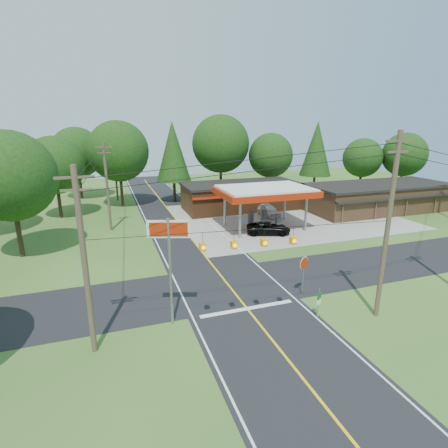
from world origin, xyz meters
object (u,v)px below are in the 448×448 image
object	(u,v)px
suv_car	(268,228)
octagonal_stop_sign	(304,266)
sedan_car	(268,210)
gas_canopy	(265,192)
big_stop_sign	(169,247)

from	to	relation	value
suv_car	octagonal_stop_sign	world-z (taller)	octagonal_stop_sign
sedan_car	octagonal_stop_sign	xyz separation A→B (m)	(-7.50, -21.08, 1.43)
gas_canopy	sedan_car	bearing A→B (deg)	59.38
sedan_car	octagonal_stop_sign	distance (m)	22.42
suv_car	big_stop_sign	world-z (taller)	big_stop_sign
octagonal_stop_sign	suv_car	bearing A→B (deg)	73.81
octagonal_stop_sign	gas_canopy	bearing A→B (deg)	74.31
gas_canopy	big_stop_sign	bearing A→B (deg)	-130.00
suv_car	sedan_car	world-z (taller)	sedan_car
gas_canopy	octagonal_stop_sign	xyz separation A→B (m)	(-4.50, -16.01, -2.05)
suv_car	big_stop_sign	distance (m)	20.23
big_stop_sign	octagonal_stop_sign	xyz separation A→B (m)	(9.50, 0.67, -2.72)
octagonal_stop_sign	big_stop_sign	bearing A→B (deg)	-175.97
big_stop_sign	octagonal_stop_sign	bearing A→B (deg)	4.03
gas_canopy	suv_car	bearing A→B (deg)	-102.60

